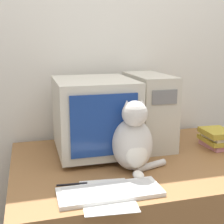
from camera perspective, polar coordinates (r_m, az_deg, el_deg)
wall_back at (r=2.08m, az=-0.15°, el=8.81°), size 7.00×0.05×2.50m
desk at (r=1.88m, az=4.33°, el=-19.73°), size 1.31×0.92×0.78m
crt_monitor at (r=1.73m, az=-3.26°, el=-0.65°), size 0.42×0.48×0.42m
computer_tower at (r=1.89m, az=6.67°, el=0.39°), size 0.20×0.44×0.43m
keyboard at (r=1.34m, az=-0.38°, el=-14.38°), size 0.44×0.16×0.02m
cat at (r=1.52m, az=3.90°, el=-5.35°), size 0.28×0.27×0.36m
book_stack at (r=1.96m, az=18.58°, el=-4.53°), size 0.18×0.21×0.11m
pen at (r=1.42m, az=-7.34°, el=-12.96°), size 0.14×0.02×0.01m
paper_sheet at (r=1.33m, az=-0.90°, el=-15.01°), size 0.24×0.32×0.00m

